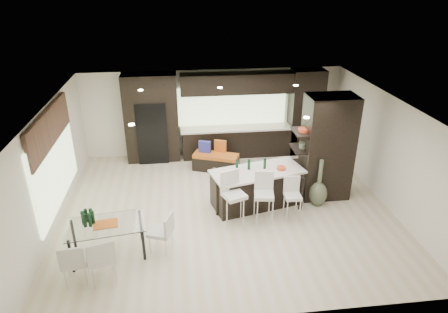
{
  "coord_description": "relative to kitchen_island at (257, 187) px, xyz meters",
  "views": [
    {
      "loc": [
        -1.08,
        -8.44,
        5.37
      ],
      "look_at": [
        0.0,
        0.6,
        1.15
      ],
      "focal_mm": 32.0,
      "sensor_mm": 36.0,
      "label": 1
    }
  ],
  "objects": [
    {
      "name": "back_cabinetry",
      "position": [
        -0.27,
        3.04,
        0.88
      ],
      "size": [
        6.8,
        0.68,
        2.7
      ],
      "primitive_type": "cube",
      "color": "black",
      "rests_on": "ground"
    },
    {
      "name": "stool_mid",
      "position": [
        0.0,
        -0.81,
        0.03
      ],
      "size": [
        0.51,
        0.51,
        1.0
      ],
      "primitive_type": "cube",
      "rotation": [
        0.0,
        0.0,
        -0.16
      ],
      "color": "beige",
      "rests_on": "ground"
    },
    {
      "name": "stone_accent",
      "position": [
        -4.7,
        0.07,
        1.78
      ],
      "size": [
        0.08,
        3.0,
        0.8
      ],
      "primitive_type": "cube",
      "color": "brown",
      "rests_on": "left_wall"
    },
    {
      "name": "window_back",
      "position": [
        -0.17,
        3.33,
        1.08
      ],
      "size": [
        3.4,
        0.04,
        1.2
      ],
      "primitive_type": "cube",
      "color": "#B2D199",
      "rests_on": "back_wall"
    },
    {
      "name": "ceiling",
      "position": [
        -0.77,
        -0.13,
        2.23
      ],
      "size": [
        8.0,
        7.0,
        0.02
      ],
      "primitive_type": "cube",
      "color": "white",
      "rests_on": "ground"
    },
    {
      "name": "back_wall",
      "position": [
        -0.77,
        3.37,
        0.88
      ],
      "size": [
        8.0,
        0.02,
        2.7
      ],
      "primitive_type": "cube",
      "color": "silver",
      "rests_on": "ground"
    },
    {
      "name": "kitchen_island",
      "position": [
        0.0,
        0.0,
        0.0
      ],
      "size": [
        2.43,
        1.49,
        0.94
      ],
      "primitive_type": "cube",
      "rotation": [
        0.0,
        0.0,
        0.25
      ],
      "color": "black",
      "rests_on": "ground"
    },
    {
      "name": "chair_end",
      "position": [
        -2.35,
        -1.62,
        -0.06
      ],
      "size": [
        0.58,
        0.58,
        0.83
      ],
      "primitive_type": "cube",
      "rotation": [
        0.0,
        0.0,
        1.2
      ],
      "color": "beige",
      "rests_on": "ground"
    },
    {
      "name": "refrigerator",
      "position": [
        -2.67,
        2.99,
        0.48
      ],
      "size": [
        0.9,
        0.68,
        1.9
      ],
      "primitive_type": "cube",
      "color": "black",
      "rests_on": "ground"
    },
    {
      "name": "bench",
      "position": [
        -0.83,
        2.03,
        -0.22
      ],
      "size": [
        1.42,
        0.96,
        0.51
      ],
      "primitive_type": "cube",
      "rotation": [
        0.0,
        0.0,
        -0.38
      ],
      "color": "black",
      "rests_on": "ground"
    },
    {
      "name": "floor_vase",
      "position": [
        1.53,
        -0.21,
        0.15
      ],
      "size": [
        0.47,
        0.47,
        1.24
      ],
      "primitive_type": null,
      "rotation": [
        0.0,
        0.0,
        -0.02
      ],
      "color": "#4C583F",
      "rests_on": "ground"
    },
    {
      "name": "chair_far",
      "position": [
        -3.91,
        -2.36,
        -0.05
      ],
      "size": [
        0.5,
        0.5,
        0.85
      ],
      "primitive_type": "cube",
      "rotation": [
        0.0,
        0.0,
        0.09
      ],
      "color": "beige",
      "rests_on": "ground"
    },
    {
      "name": "window_left",
      "position": [
        -4.73,
        0.07,
        0.88
      ],
      "size": [
        0.04,
        3.2,
        1.9
      ],
      "primitive_type": "cube",
      "color": "#B2D199",
      "rests_on": "left_wall"
    },
    {
      "name": "ground",
      "position": [
        -0.77,
        -0.13,
        -0.47
      ],
      "size": [
        8.0,
        8.0,
        0.0
      ],
      "primitive_type": "plane",
      "color": "beige",
      "rests_on": "ground"
    },
    {
      "name": "chair_near",
      "position": [
        -3.43,
        -2.38,
        -0.01
      ],
      "size": [
        0.63,
        0.63,
        0.93
      ],
      "primitive_type": "cube",
      "rotation": [
        0.0,
        0.0,
        0.3
      ],
      "color": "beige",
      "rests_on": "ground"
    },
    {
      "name": "stool_left",
      "position": [
        -0.69,
        -0.82,
        0.06
      ],
      "size": [
        0.6,
        0.6,
        1.06
      ],
      "primitive_type": "cube",
      "rotation": [
        0.0,
        0.0,
        0.37
      ],
      "color": "beige",
      "rests_on": "ground"
    },
    {
      "name": "left_wall",
      "position": [
        -4.77,
        -0.13,
        0.88
      ],
      "size": [
        0.02,
        7.0,
        2.7
      ],
      "primitive_type": "cube",
      "color": "silver",
      "rests_on": "ground"
    },
    {
      "name": "right_wall",
      "position": [
        3.23,
        -0.13,
        0.88
      ],
      "size": [
        0.02,
        7.0,
        2.7
      ],
      "primitive_type": "cube",
      "color": "silver",
      "rests_on": "ground"
    },
    {
      "name": "partition_column",
      "position": [
        1.83,
        0.27,
        0.88
      ],
      "size": [
        1.2,
        0.8,
        2.7
      ],
      "primitive_type": "cube",
      "color": "black",
      "rests_on": "ground"
    },
    {
      "name": "dining_table",
      "position": [
        -3.43,
        -1.62,
        -0.1
      ],
      "size": [
        1.66,
        1.09,
        0.74
      ],
      "primitive_type": "cube",
      "rotation": [
        0.0,
        0.0,
        0.15
      ],
      "color": "white",
      "rests_on": "ground"
    },
    {
      "name": "stool_right",
      "position": [
        0.69,
        -0.77,
        -0.04
      ],
      "size": [
        0.39,
        0.39,
        0.86
      ],
      "primitive_type": "cube",
      "rotation": [
        0.0,
        0.0,
        -0.03
      ],
      "color": "beige",
      "rests_on": "ground"
    },
    {
      "name": "ceiling_spots",
      "position": [
        -0.77,
        0.12,
        2.21
      ],
      "size": [
        4.0,
        3.0,
        0.02
      ],
      "primitive_type": "cube",
      "color": "white",
      "rests_on": "ceiling"
    }
  ]
}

